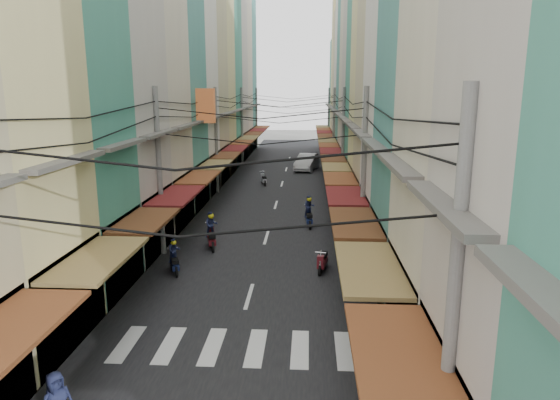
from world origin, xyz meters
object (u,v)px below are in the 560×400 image
at_px(white_car, 307,170).
at_px(traffic_sign, 373,249).
at_px(market_umbrella, 447,260).
at_px(bicycle, 415,264).

xyz_separation_m(white_car, traffic_sign, (2.68, -31.76, 2.11)).
relative_size(white_car, market_umbrella, 2.30).
bearing_deg(white_car, market_umbrella, -69.67).
xyz_separation_m(white_car, bicycle, (5.27, -27.43, 0.00)).
bearing_deg(market_umbrella, bicycle, 88.29).
bearing_deg(traffic_sign, bicycle, 59.12).
height_order(white_car, market_umbrella, market_umbrella).
bearing_deg(traffic_sign, market_umbrella, -29.51).
bearing_deg(traffic_sign, white_car, 94.82).
relative_size(market_umbrella, traffic_sign, 0.86).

